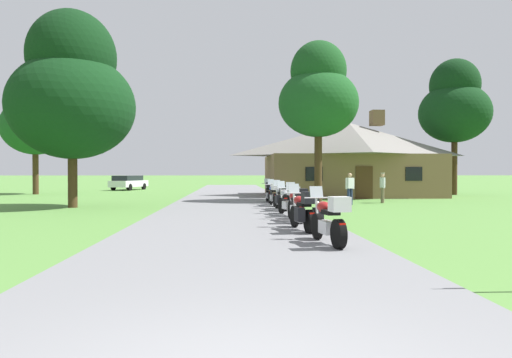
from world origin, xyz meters
TOP-DOWN VIEW (x-y plane):
  - ground_plane at (0.00, 20.00)m, footprint 500.00×500.00m
  - asphalt_driveway at (0.00, 18.00)m, footprint 6.40×80.00m
  - motorcycle_red_nearest_to_camera at (2.13, 7.02)m, footprint 0.75×2.08m
  - motorcycle_red_second_in_row at (1.94, 9.47)m, footprint 0.91×2.08m
  - motorcycle_red_third_in_row at (2.08, 11.98)m, footprint 0.66×2.08m
  - motorcycle_silver_fourth_in_row at (2.09, 14.20)m, footprint 0.84×2.07m
  - motorcycle_silver_fifth_in_row at (2.11, 16.60)m, footprint 0.87×2.08m
  - motorcycle_blue_sixth_in_row at (2.00, 19.31)m, footprint 0.66×2.08m
  - motorcycle_white_farthest_in_row at (1.97, 21.69)m, footprint 0.66×2.08m
  - stone_lodge at (8.45, 29.87)m, footprint 12.29×8.34m
  - bystander_white_shirt_near_lodge at (8.32, 21.95)m, footprint 0.23×0.55m
  - bystander_white_shirt_beside_signpost at (6.14, 20.63)m, footprint 0.51×0.34m
  - tree_left_near at (-7.73, 19.46)m, footprint 5.96×5.96m
  - tree_right_of_lodge at (16.83, 30.89)m, footprint 5.26×5.26m
  - tree_by_lodge_front at (4.96, 23.27)m, footprint 4.62×4.62m
  - tree_left_far at (-15.25, 33.48)m, footprint 5.11×5.11m
  - parked_white_suv_far_left at (-9.99, 42.06)m, footprint 3.04×4.93m

SIDE VIEW (x-z plane):
  - ground_plane at x=0.00m, z-range 0.00..0.00m
  - asphalt_driveway at x=0.00m, z-range 0.00..0.06m
  - motorcycle_red_second_in_row at x=1.94m, z-range -0.04..1.26m
  - motorcycle_silver_fifth_in_row at x=2.11m, z-range -0.04..1.26m
  - motorcycle_red_nearest_to_camera at x=2.13m, z-range -0.03..1.27m
  - motorcycle_red_third_in_row at x=2.08m, z-range -0.03..1.27m
  - motorcycle_silver_fourth_in_row at x=2.09m, z-range -0.03..1.27m
  - motorcycle_blue_sixth_in_row at x=2.00m, z-range -0.03..1.27m
  - motorcycle_white_farthest_in_row at x=1.97m, z-range -0.03..1.27m
  - parked_white_suv_far_left at x=-9.99m, z-range 0.08..1.48m
  - bystander_white_shirt_beside_signpost at x=6.14m, z-range 0.10..1.76m
  - bystander_white_shirt_near_lodge at x=8.32m, z-range 0.11..1.79m
  - stone_lodge at x=8.45m, z-range -0.37..5.85m
  - tree_left_near at x=-7.73m, z-range 0.84..10.33m
  - tree_left_far at x=-15.25m, z-range 1.25..10.47m
  - tree_by_lodge_front at x=4.96m, z-range 1.60..10.89m
  - tree_right_of_lodge at x=16.83m, z-range 1.68..11.96m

